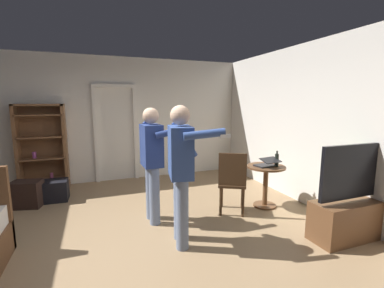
# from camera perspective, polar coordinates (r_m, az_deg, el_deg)

# --- Properties ---
(ground_plane) EXTENTS (6.60, 6.60, 0.00)m
(ground_plane) POSITION_cam_1_polar(r_m,az_deg,el_deg) (3.60, -13.08, -20.21)
(ground_plane) COLOR #997A56
(wall_back) EXTENTS (6.24, 0.12, 2.72)m
(wall_back) POSITION_cam_1_polar(r_m,az_deg,el_deg) (6.12, -17.28, 5.02)
(wall_back) COLOR silver
(wall_back) RESTS_ON ground_plane
(wall_right) EXTENTS (0.12, 6.06, 2.72)m
(wall_right) POSITION_cam_1_polar(r_m,az_deg,el_deg) (4.65, 26.87, 3.31)
(wall_right) COLOR silver
(wall_right) RESTS_ON ground_plane
(doorway_frame) EXTENTS (0.93, 0.08, 2.13)m
(doorway_frame) POSITION_cam_1_polar(r_m,az_deg,el_deg) (6.06, -16.16, 3.73)
(doorway_frame) COLOR white
(doorway_frame) RESTS_ON ground_plane
(bookshelf) EXTENTS (0.89, 0.32, 1.71)m
(bookshelf) POSITION_cam_1_polar(r_m,az_deg,el_deg) (6.01, -29.65, -0.03)
(bookshelf) COLOR brown
(bookshelf) RESTS_ON ground_plane
(tv_flatscreen) EXTENTS (1.18, 0.40, 1.24)m
(tv_flatscreen) POSITION_cam_1_polar(r_m,az_deg,el_deg) (4.06, 31.33, -12.27)
(tv_flatscreen) COLOR brown
(tv_flatscreen) RESTS_ON ground_plane
(side_table) EXTENTS (0.63, 0.63, 0.70)m
(side_table) POSITION_cam_1_polar(r_m,az_deg,el_deg) (4.61, 15.64, -7.35)
(side_table) COLOR brown
(side_table) RESTS_ON ground_plane
(laptop) EXTENTS (0.36, 0.37, 0.16)m
(laptop) POSITION_cam_1_polar(r_m,az_deg,el_deg) (4.49, 15.87, -4.08)
(laptop) COLOR black
(laptop) RESTS_ON side_table
(bottle_on_table) EXTENTS (0.06, 0.06, 0.26)m
(bottle_on_table) POSITION_cam_1_polar(r_m,az_deg,el_deg) (4.55, 17.84, -3.27)
(bottle_on_table) COLOR black
(bottle_on_table) RESTS_ON side_table
(wooden_chair) EXTENTS (0.57, 0.57, 0.99)m
(wooden_chair) POSITION_cam_1_polar(r_m,az_deg,el_deg) (4.18, 8.70, -7.75)
(wooden_chair) COLOR #4C331E
(wooden_chair) RESTS_ON ground_plane
(person_blue_shirt) EXTENTS (0.64, 0.68, 1.71)m
(person_blue_shirt) POSITION_cam_1_polar(r_m,az_deg,el_deg) (3.16, -2.32, -4.64)
(person_blue_shirt) COLOR slate
(person_blue_shirt) RESTS_ON ground_plane
(person_striped_shirt) EXTENTS (0.69, 0.53, 1.67)m
(person_striped_shirt) POSITION_cam_1_polar(r_m,az_deg,el_deg) (3.83, -8.52, -2.95)
(person_striped_shirt) COLOR slate
(person_striped_shirt) RESTS_ON ground_plane
(suitcase_dark) EXTENTS (0.55, 0.39, 0.37)m
(suitcase_dark) POSITION_cam_1_polar(r_m,az_deg,el_deg) (5.38, -28.05, -8.92)
(suitcase_dark) COLOR black
(suitcase_dark) RESTS_ON ground_plane
(suitcase_small) EXTENTS (0.52, 0.42, 0.44)m
(suitcase_small) POSITION_cam_1_polar(r_m,az_deg,el_deg) (5.28, -32.10, -9.16)
(suitcase_small) COLOR black
(suitcase_small) RESTS_ON ground_plane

